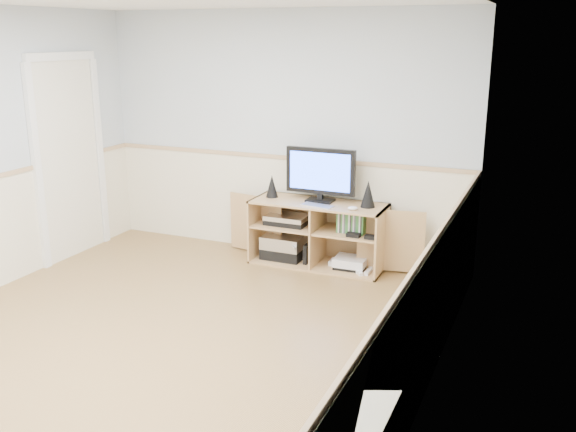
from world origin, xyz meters
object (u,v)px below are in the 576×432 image
object	(u,v)px
game_consoles	(350,263)
monitor	(320,173)
keyboard	(317,206)
media_cabinet	(320,232)

from	to	relation	value
game_consoles	monitor	bearing A→B (deg)	169.99
keyboard	game_consoles	distance (m)	0.67
media_cabinet	monitor	distance (m)	0.61
media_cabinet	game_consoles	distance (m)	0.44
monitor	keyboard	distance (m)	0.34
media_cabinet	monitor	world-z (taller)	monitor
media_cabinet	game_consoles	bearing A→B (deg)	-11.59
monitor	media_cabinet	bearing A→B (deg)	90.00
media_cabinet	keyboard	bearing A→B (deg)	-77.92
media_cabinet	monitor	xyz separation A→B (m)	(-0.00, -0.01, 0.61)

